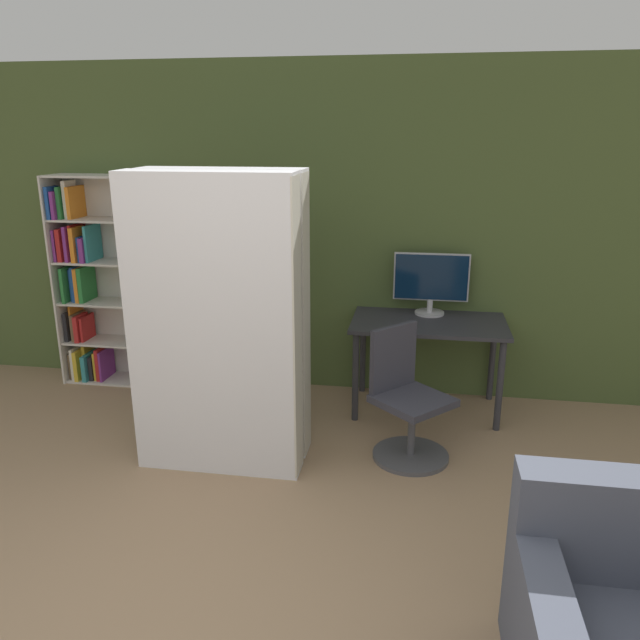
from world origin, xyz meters
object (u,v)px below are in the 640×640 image
Objects in this scene: mattress_near at (215,329)px; mattress_far at (229,316)px; office_chair at (407,407)px; armchair at (630,632)px; bookshelf at (98,284)px; monitor at (431,281)px.

mattress_near is 0.29m from mattress_far.
mattress_near is at bearing -163.21° from office_chair.
office_chair is at bearing 116.29° from armchair.
mattress_far is (0.00, 0.29, -0.00)m from mattress_near.
mattress_near is at bearing -41.60° from bookshelf.
office_chair is 0.50× the size of bookshelf.
mattress_far reaches higher than office_chair.
mattress_near and mattress_far have the same top height.
mattress_far is (-1.34, -1.06, -0.04)m from monitor.
monitor is at bearing 38.29° from mattress_far.
mattress_near is at bearing -90.00° from mattress_far.
monitor is at bearing 0.16° from bookshelf.
mattress_near is at bearing 145.26° from armchair.
office_chair is 0.47× the size of mattress_near.
office_chair is 2.93m from bookshelf.
bookshelf is 0.94× the size of mattress_near.
mattress_far is at bearing -141.71° from monitor.
mattress_near is 2.64m from armchair.
office_chair is 1.35m from mattress_far.
bookshelf is at bearing 145.26° from mattress_far.
armchair is (0.76, -2.81, -0.69)m from monitor.
monitor is 0.31× the size of mattress_far.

